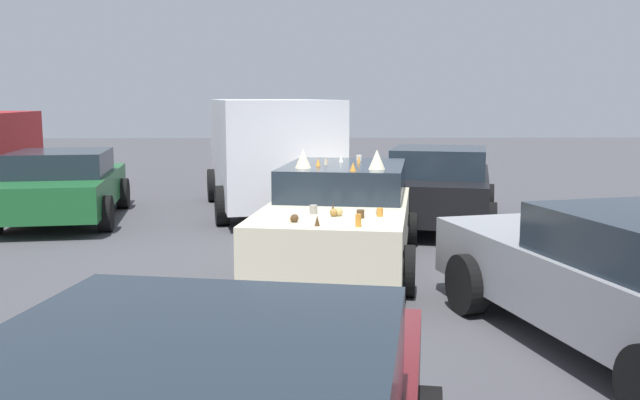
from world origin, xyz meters
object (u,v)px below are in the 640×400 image
object	(u,v)px
parked_sedan_behind_left	(639,281)
art_car_decorated	(342,214)
parked_van_near_left	(270,149)
parked_sedan_far_left	(439,187)
parked_sedan_row_back_far	(63,185)

from	to	relation	value
parked_sedan_behind_left	art_car_decorated	bearing A→B (deg)	20.60
parked_van_near_left	parked_sedan_behind_left	xyz separation A→B (m)	(-8.17, -3.66, -0.57)
parked_sedan_far_left	parked_sedan_behind_left	distance (m)	6.39
parked_van_near_left	parked_sedan_behind_left	size ratio (longest dim) A/B	1.08
parked_sedan_behind_left	parked_van_near_left	bearing A→B (deg)	10.45
parked_van_near_left	parked_sedan_far_left	distance (m)	3.64
art_car_decorated	parked_van_near_left	bearing A→B (deg)	-155.51
parked_sedan_far_left	parked_sedan_row_back_far	world-z (taller)	parked_sedan_far_left
art_car_decorated	parked_van_near_left	size ratio (longest dim) A/B	0.94
parked_sedan_row_back_far	art_car_decorated	bearing A→B (deg)	-132.79
parked_van_near_left	art_car_decorated	bearing A→B (deg)	4.51
parked_sedan_row_back_far	parked_sedan_behind_left	bearing A→B (deg)	-141.40
parked_van_near_left	parked_sedan_far_left	bearing A→B (deg)	49.51
art_car_decorated	parked_sedan_behind_left	xyz separation A→B (m)	(-3.57, -2.44, -0.01)
art_car_decorated	parked_van_near_left	world-z (taller)	parked_van_near_left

